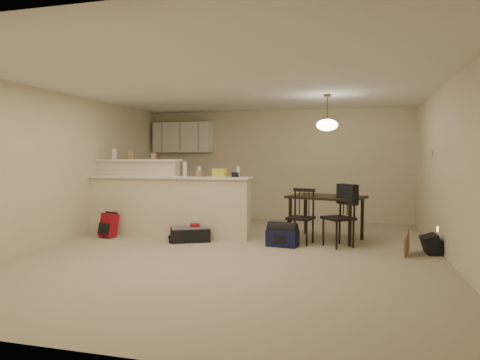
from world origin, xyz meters
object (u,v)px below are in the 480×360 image
(pendant_lamp, at_px, (327,124))
(suitcase, at_px, (190,235))
(dining_table, at_px, (326,201))
(dining_chair_far, at_px, (338,216))
(dining_chair_near, at_px, (301,216))
(black_daypack, at_px, (431,245))
(red_backpack, at_px, (109,225))
(navy_duffel, at_px, (282,238))

(pendant_lamp, xyz_separation_m, suitcase, (-2.24, -0.72, -1.88))
(dining_table, relative_size, dining_chair_far, 1.45)
(pendant_lamp, bearing_deg, dining_table, 0.00)
(dining_table, relative_size, pendant_lamp, 2.28)
(dining_chair_far, bearing_deg, pendant_lamp, 162.57)
(dining_chair_near, relative_size, suitcase, 1.39)
(black_daypack, bearing_deg, pendant_lamp, 61.83)
(black_daypack, bearing_deg, suitcase, 86.35)
(dining_chair_far, xyz_separation_m, red_backpack, (-3.99, -0.21, -0.28))
(black_daypack, bearing_deg, dining_table, 61.83)
(navy_duffel, bearing_deg, red_backpack, -171.20)
(pendant_lamp, distance_m, navy_duffel, 2.10)
(dining_chair_far, bearing_deg, dining_table, 162.57)
(red_backpack, bearing_deg, black_daypack, 17.18)
(red_backpack, bearing_deg, navy_duffel, 17.12)
(red_backpack, relative_size, black_daypack, 1.35)
(dining_table, height_order, red_backpack, dining_table)
(dining_table, distance_m, pendant_lamp, 1.32)
(dining_chair_far, bearing_deg, suitcase, -125.72)
(pendant_lamp, xyz_separation_m, black_daypack, (1.57, -0.72, -1.85))
(dining_table, bearing_deg, navy_duffel, -112.95)
(pendant_lamp, relative_size, black_daypack, 1.96)
(dining_chair_far, xyz_separation_m, navy_duffel, (-0.86, -0.19, -0.36))
(pendant_lamp, bearing_deg, black_daypack, -24.52)
(pendant_lamp, relative_size, navy_duffel, 1.27)
(suitcase, distance_m, black_daypack, 3.81)
(dining_chair_near, relative_size, navy_duffel, 1.86)
(pendant_lamp, bearing_deg, dining_chair_near, -130.63)
(red_backpack, distance_m, navy_duffel, 3.13)
(pendant_lamp, height_order, suitcase, pendant_lamp)
(dining_chair_near, relative_size, dining_chair_far, 0.93)
(dining_chair_near, relative_size, red_backpack, 2.13)
(suitcase, bearing_deg, dining_table, -8.33)
(pendant_lamp, distance_m, suitcase, 3.01)
(navy_duffel, distance_m, black_daypack, 2.21)
(pendant_lamp, height_order, red_backpack, pendant_lamp)
(suitcase, bearing_deg, navy_duffel, -26.88)
(dining_chair_far, relative_size, suitcase, 1.50)
(pendant_lamp, bearing_deg, red_backpack, -168.59)
(dining_chair_near, height_order, navy_duffel, dining_chair_near)
(dining_table, xyz_separation_m, red_backpack, (-3.77, -0.76, -0.46))
(pendant_lamp, distance_m, dining_chair_far, 1.61)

